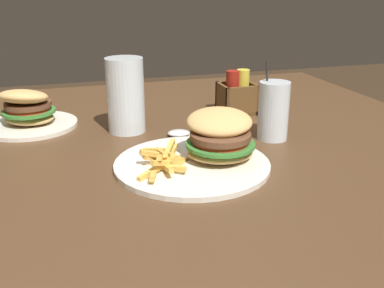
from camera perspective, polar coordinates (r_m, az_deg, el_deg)
The scene contains 7 objects.
dining_table at distance 1.03m, azimuth -6.89°, elevation -5.83°, with size 1.54×1.26×0.71m.
meal_plate_near at distance 0.87m, azimuth 1.84°, elevation -0.60°, with size 0.30×0.30×0.11m.
beer_glass at distance 1.07m, azimuth -8.43°, elevation 5.92°, with size 0.09×0.09×0.18m.
juice_glass at distance 1.03m, azimuth 10.29°, elevation 4.03°, with size 0.07×0.07×0.18m.
spoon at distance 1.04m, azimuth -1.25°, elevation 1.37°, with size 0.17×0.06×0.01m.
meal_plate_far at distance 1.17m, azimuth -20.10°, elevation 3.77°, with size 0.23×0.23×0.11m.
condiment_caddy at distance 1.23m, azimuth 5.75°, elevation 6.06°, with size 0.09×0.09×0.12m.
Camera 1 is at (-0.15, -0.91, 1.06)m, focal length 42.00 mm.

